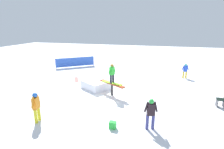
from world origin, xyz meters
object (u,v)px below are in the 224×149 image
object	(u,v)px
folding_chair	(222,100)
backpack_on_snow	(113,125)
main_rider_on_rail	(112,74)
loose_snowboard_coral	(76,79)
bystander_blue	(185,70)
bystander_orange	(36,106)
bystander_black	(151,113)
rail_feature	(112,85)

from	to	relation	value
folding_chair	backpack_on_snow	size ratio (longest dim) A/B	2.59
folding_chair	main_rider_on_rail	bearing A→B (deg)	-88.27
loose_snowboard_coral	bystander_blue	bearing A→B (deg)	-100.92
bystander_orange	folding_chair	distance (m)	10.16
folding_chair	bystander_orange	bearing A→B (deg)	-63.75
bystander_black	backpack_on_snow	world-z (taller)	bystander_black
folding_chair	backpack_on_snow	world-z (taller)	folding_chair
bystander_black	bystander_blue	xyz separation A→B (m)	(2.49, 8.93, -0.10)
main_rider_on_rail	bystander_blue	bearing A→B (deg)	67.48
main_rider_on_rail	bystander_black	xyz separation A→B (m)	(2.73, -3.40, -0.66)
loose_snowboard_coral	backpack_on_snow	xyz separation A→B (m)	(5.02, -6.37, 0.16)
backpack_on_snow	loose_snowboard_coral	bearing A→B (deg)	-47.98
bystander_blue	loose_snowboard_coral	distance (m)	9.66
bystander_black	bystander_orange	world-z (taller)	bystander_orange
bystander_black	bystander_orange	xyz separation A→B (m)	(-5.37, -0.81, 0.01)
main_rider_on_rail	bystander_blue	size ratio (longest dim) A/B	1.19
main_rider_on_rail	folding_chair	distance (m)	6.68
bystander_orange	folding_chair	bearing A→B (deg)	108.29
main_rider_on_rail	bystander_orange	xyz separation A→B (m)	(-2.64, -4.21, -0.65)
bystander_black	bystander_blue	size ratio (longest dim) A/B	1.14
bystander_orange	bystander_blue	bearing A→B (deg)	134.88
bystander_orange	backpack_on_snow	distance (m)	3.80
bystander_black	bystander_orange	size ratio (longest dim) A/B	0.98
rail_feature	bystander_blue	distance (m)	7.61
backpack_on_snow	main_rider_on_rail	bearing A→B (deg)	-70.38
bystander_blue	loose_snowboard_coral	xyz separation A→B (m)	(-9.16, -2.97, -0.72)
bystander_orange	bystander_black	bearing A→B (deg)	92.39
bystander_blue	backpack_on_snow	world-z (taller)	bystander_blue
rail_feature	backpack_on_snow	bearing A→B (deg)	-42.85
bystander_black	backpack_on_snow	size ratio (longest dim) A/B	4.38
main_rider_on_rail	bystander_orange	world-z (taller)	main_rider_on_rail
loose_snowboard_coral	folding_chair	distance (m)	10.85
loose_snowboard_coral	folding_chair	xyz separation A→B (m)	(10.53, -2.57, 0.40)
bystander_blue	bystander_black	bearing A→B (deg)	-115.20
backpack_on_snow	bystander_orange	bearing A→B (deg)	10.06
main_rider_on_rail	rail_feature	bearing A→B (deg)	0.00
rail_feature	loose_snowboard_coral	bearing A→B (deg)	178.24
rail_feature	backpack_on_snow	distance (m)	3.99
bystander_blue	bystander_orange	distance (m)	12.52
folding_chair	backpack_on_snow	bearing A→B (deg)	-53.67
rail_feature	backpack_on_snow	world-z (taller)	rail_feature
rail_feature	bystander_orange	distance (m)	4.97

